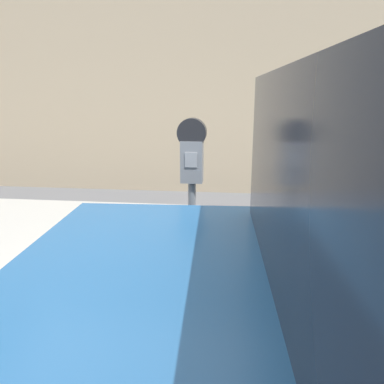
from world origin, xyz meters
name	(u,v)px	position (x,y,z in m)	size (l,w,h in m)	color
sidewalk	(193,247)	(0.00, 2.20, 0.06)	(24.00, 2.80, 0.13)	#ADAAA3
parking_meter	(192,173)	(0.12, 1.05, 1.15)	(0.21, 0.13, 1.43)	slate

